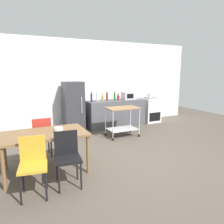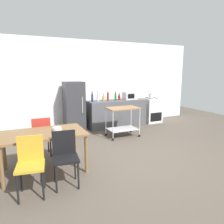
# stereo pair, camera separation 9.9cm
# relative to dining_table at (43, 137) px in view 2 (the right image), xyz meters

# --- Properties ---
(ground_plane) EXTENTS (12.00, 12.00, 0.00)m
(ground_plane) POSITION_rel_dining_table_xyz_m (1.78, -0.13, -0.67)
(ground_plane) COLOR brown
(back_wall) EXTENTS (8.40, 0.12, 2.90)m
(back_wall) POSITION_rel_dining_table_xyz_m (1.78, 3.07, 0.78)
(back_wall) COLOR white
(back_wall) RESTS_ON ground_plane
(kitchen_counter) EXTENTS (2.00, 0.64, 0.90)m
(kitchen_counter) POSITION_rel_dining_table_xyz_m (2.68, 2.47, -0.22)
(kitchen_counter) COLOR #4C4C51
(kitchen_counter) RESTS_ON ground_plane
(dining_table) EXTENTS (1.50, 0.90, 0.75)m
(dining_table) POSITION_rel_dining_table_xyz_m (0.00, 0.00, 0.00)
(dining_table) COLOR brown
(dining_table) RESTS_ON ground_plane
(chair_black) EXTENTS (0.44, 0.44, 0.89)m
(chair_black) POSITION_rel_dining_table_xyz_m (0.26, -0.64, -0.15)
(chair_black) COLOR black
(chair_black) RESTS_ON ground_plane
(chair_mustard) EXTENTS (0.45, 0.45, 0.89)m
(chair_mustard) POSITION_rel_dining_table_xyz_m (-0.27, -0.71, -0.15)
(chair_mustard) COLOR gold
(chair_mustard) RESTS_ON ground_plane
(chair_red) EXTENTS (0.40, 0.40, 0.89)m
(chair_red) POSITION_rel_dining_table_xyz_m (0.03, 0.73, -0.15)
(chair_red) COLOR #B72D23
(chair_red) RESTS_ON ground_plane
(stove_oven) EXTENTS (0.60, 0.61, 0.92)m
(stove_oven) POSITION_rel_dining_table_xyz_m (4.13, 2.49, -0.22)
(stove_oven) COLOR white
(stove_oven) RESTS_ON ground_plane
(refrigerator) EXTENTS (0.60, 0.63, 1.55)m
(refrigerator) POSITION_rel_dining_table_xyz_m (1.23, 2.57, 0.10)
(refrigerator) COLOR #333338
(refrigerator) RESTS_ON ground_plane
(kitchen_cart) EXTENTS (0.91, 0.57, 0.85)m
(kitchen_cart) POSITION_rel_dining_table_xyz_m (2.33, 1.33, -0.10)
(kitchen_cart) COLOR olive
(kitchen_cart) RESTS_ON ground_plane
(bottle_soy_sauce) EXTENTS (0.06, 0.06, 0.33)m
(bottle_soy_sauce) POSITION_rel_dining_table_xyz_m (1.81, 2.48, 0.37)
(bottle_soy_sauce) COLOR navy
(bottle_soy_sauce) RESTS_ON kitchen_counter
(bottle_soda) EXTENTS (0.06, 0.06, 0.29)m
(bottle_soda) POSITION_rel_dining_table_xyz_m (2.03, 2.56, 0.35)
(bottle_soda) COLOR silver
(bottle_soda) RESTS_ON kitchen_counter
(bottle_sparkling_water) EXTENTS (0.08, 0.08, 0.22)m
(bottle_sparkling_water) POSITION_rel_dining_table_xyz_m (2.21, 2.51, 0.32)
(bottle_sparkling_water) COLOR gold
(bottle_sparkling_water) RESTS_ON kitchen_counter
(bottle_hot_sauce) EXTENTS (0.07, 0.07, 0.31)m
(bottle_hot_sauce) POSITION_rel_dining_table_xyz_m (2.40, 2.56, 0.37)
(bottle_hot_sauce) COLOR maroon
(bottle_hot_sauce) RESTS_ON kitchen_counter
(bottle_sesame_oil) EXTENTS (0.06, 0.06, 0.32)m
(bottle_sesame_oil) POSITION_rel_dining_table_xyz_m (2.60, 2.40, 0.36)
(bottle_sesame_oil) COLOR #1E6628
(bottle_sesame_oil) RESTS_ON kitchen_counter
(bottle_wine) EXTENTS (0.08, 0.08, 0.23)m
(bottle_wine) POSITION_rel_dining_table_xyz_m (2.82, 2.55, 0.32)
(bottle_wine) COLOR maroon
(bottle_wine) RESTS_ON kitchen_counter
(microwave) EXTENTS (0.46, 0.35, 0.26)m
(microwave) POSITION_rel_dining_table_xyz_m (3.22, 2.53, 0.36)
(microwave) COLOR silver
(microwave) RESTS_ON kitchen_counter
(fruit_bowl) EXTENTS (0.16, 0.16, 0.08)m
(fruit_bowl) POSITION_rel_dining_table_xyz_m (0.25, -0.02, 0.12)
(fruit_bowl) COLOR white
(fruit_bowl) RESTS_ON dining_table
(kettle) EXTENTS (0.24, 0.17, 0.19)m
(kettle) POSITION_rel_dining_table_xyz_m (4.01, 2.39, 0.33)
(kettle) COLOR silver
(kettle) RESTS_ON stove_oven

